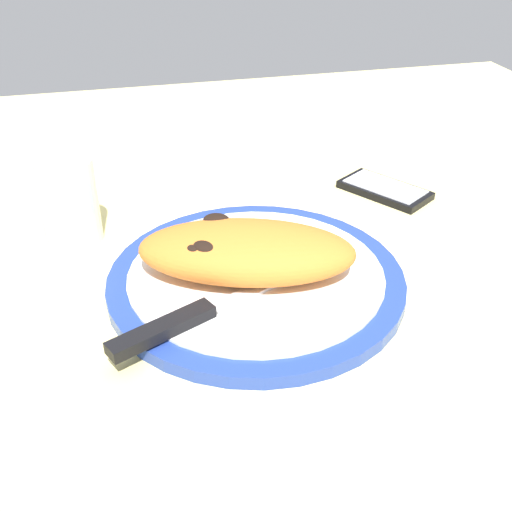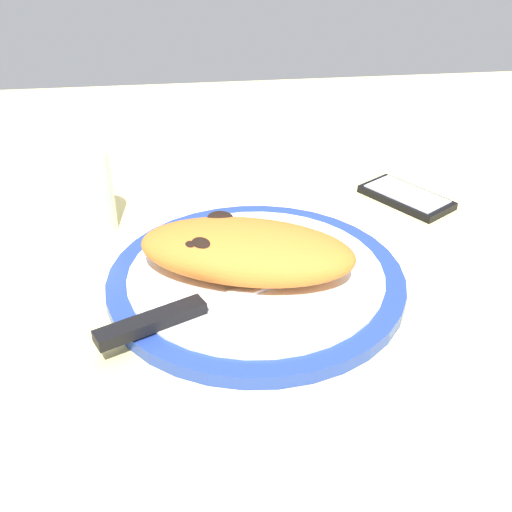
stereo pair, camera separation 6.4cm
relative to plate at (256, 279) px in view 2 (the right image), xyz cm
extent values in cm
cube|color=#E5D684|center=(0.00, 0.00, -2.34)|extent=(150.00, 150.00, 3.00)
cylinder|color=#233D99|center=(0.00, 0.00, -0.12)|extent=(31.52, 31.52, 1.46)
cylinder|color=white|center=(0.00, 0.00, 0.76)|extent=(27.12, 27.12, 0.30)
ellipsoid|color=orange|center=(0.99, -0.49, 3.61)|extent=(24.70, 16.82, 5.40)
ellipsoid|color=black|center=(6.32, 0.64, 5.34)|extent=(2.31, 2.31, 0.71)
ellipsoid|color=black|center=(0.06, 0.12, 5.89)|extent=(2.21, 2.19, 0.72)
ellipsoid|color=black|center=(3.33, -4.00, 5.48)|extent=(3.85, 3.76, 1.01)
ellipsoid|color=black|center=(5.42, 0.92, 5.43)|extent=(3.64, 3.57, 1.02)
cube|color=silver|center=(0.04, -8.30, 1.11)|extent=(11.25, 3.76, 0.40)
cube|color=silver|center=(7.48, -6.35, 1.11)|extent=(4.43, 3.14, 0.40)
cube|color=silver|center=(0.24, 3.02, 1.11)|extent=(12.03, 6.76, 0.40)
cube|color=black|center=(10.79, 7.95, 1.51)|extent=(10.59, 6.37, 1.20)
cube|color=black|center=(-22.54, -17.28, -0.34)|extent=(11.67, 13.39, 1.00)
cube|color=white|center=(-22.54, -17.28, 0.24)|extent=(10.12, 11.68, 0.16)
cylinder|color=silver|center=(18.71, -14.67, 4.29)|extent=(6.48, 6.48, 10.28)
cylinder|color=silver|center=(18.71, -14.67, 2.36)|extent=(5.96, 5.96, 6.01)
camera|label=1|loc=(13.06, 52.57, 37.04)|focal=43.18mm
camera|label=2|loc=(6.78, 53.75, 37.04)|focal=43.18mm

